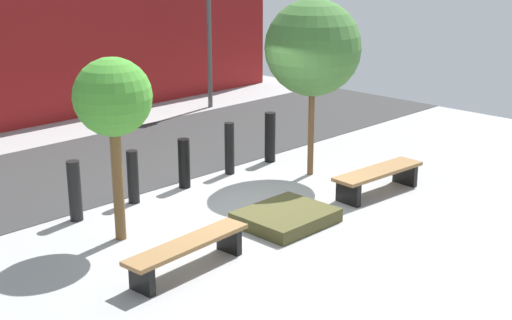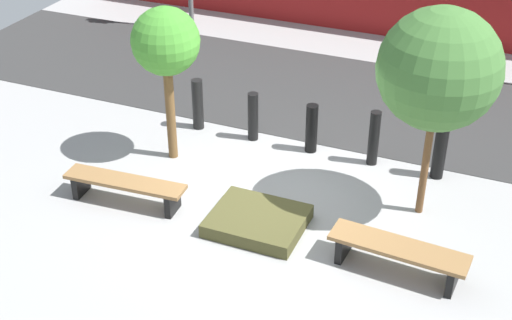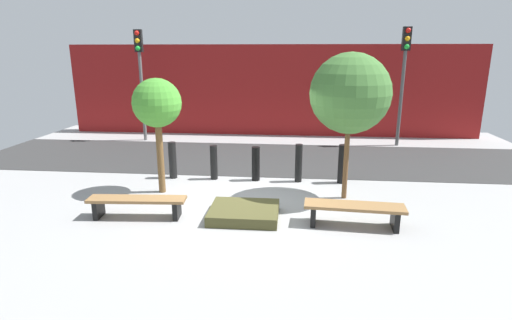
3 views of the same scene
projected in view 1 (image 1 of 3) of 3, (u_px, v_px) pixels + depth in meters
name	position (u px, v px, depth m)	size (l,w,h in m)	color
ground_plane	(254.00, 212.00, 11.57)	(18.00, 18.00, 0.00)	#999999
road_strip	(113.00, 161.00, 14.24)	(18.00, 3.97, 0.01)	#313131
building_facade	(10.00, 53.00, 16.37)	(16.20, 0.50, 3.53)	maroon
bench_left	(188.00, 249.00, 9.41)	(1.98, 0.53, 0.42)	black
bench_right	(378.00, 176.00, 12.33)	(1.92, 0.61, 0.44)	black
planter_bed	(286.00, 217.00, 11.06)	(1.38, 1.15, 0.21)	#484625
tree_behind_left_bench	(113.00, 100.00, 9.92)	(1.12, 1.12, 2.69)	brown
tree_behind_right_bench	(313.00, 48.00, 12.76)	(1.75, 1.75, 3.26)	brown
bollard_far_left	(75.00, 191.00, 11.09)	(0.20, 0.20, 0.97)	black
bollard_left	(133.00, 177.00, 11.85)	(0.19, 0.19, 0.91)	black
bollard_center	(184.00, 163.00, 12.61)	(0.21, 0.21, 0.89)	black
bollard_right	(229.00, 148.00, 13.35)	(0.18, 0.18, 0.99)	black
bollard_far_right	(270.00, 137.00, 14.10)	(0.21, 0.21, 1.00)	black
traffic_light_mid_west	(209.00, 0.00, 18.13)	(0.28, 0.27, 4.07)	#4E4E4E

